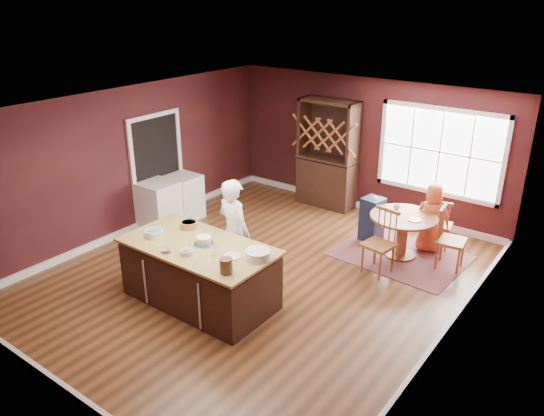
# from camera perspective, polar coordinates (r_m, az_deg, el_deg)

# --- Properties ---
(room_shell) EXTENTS (7.00, 7.00, 7.00)m
(room_shell) POSITION_cam_1_polar(r_m,az_deg,el_deg) (8.03, -1.34, 1.21)
(room_shell) COLOR brown
(room_shell) RESTS_ON ground
(window) EXTENTS (2.36, 0.10, 1.66)m
(window) POSITION_cam_1_polar(r_m,az_deg,el_deg) (10.25, 17.63, 5.78)
(window) COLOR white
(window) RESTS_ON room_shell
(doorway) EXTENTS (0.08, 1.26, 2.13)m
(doorway) POSITION_cam_1_polar(r_m,az_deg,el_deg) (10.50, -12.20, 4.01)
(doorway) COLOR white
(doorway) RESTS_ON room_shell
(kitchen_island) EXTENTS (2.25, 1.18, 0.92)m
(kitchen_island) POSITION_cam_1_polar(r_m,az_deg,el_deg) (7.81, -7.77, -7.10)
(kitchen_island) COLOR black
(kitchen_island) RESTS_ON ground
(dining_table) EXTENTS (1.12, 1.12, 0.75)m
(dining_table) POSITION_cam_1_polar(r_m,az_deg,el_deg) (9.23, 13.89, -2.04)
(dining_table) COLOR brown
(dining_table) RESTS_ON ground
(baker) EXTENTS (0.68, 0.50, 1.70)m
(baker) POSITION_cam_1_polar(r_m,az_deg,el_deg) (8.08, -4.11, -2.59)
(baker) COLOR white
(baker) RESTS_ON ground
(layer_cake) EXTENTS (0.30, 0.30, 0.12)m
(layer_cake) POSITION_cam_1_polar(r_m,az_deg,el_deg) (7.55, -7.34, -3.50)
(layer_cake) COLOR white
(layer_cake) RESTS_ON kitchen_island
(bowl_blue) EXTENTS (0.26, 0.26, 0.10)m
(bowl_blue) POSITION_cam_1_polar(r_m,az_deg,el_deg) (7.92, -12.54, -2.67)
(bowl_blue) COLOR white
(bowl_blue) RESTS_ON kitchen_island
(bowl_yellow) EXTENTS (0.26, 0.26, 0.10)m
(bowl_yellow) POSITION_cam_1_polar(r_m,az_deg,el_deg) (8.11, -8.92, -1.79)
(bowl_yellow) COLOR olive
(bowl_yellow) RESTS_ON kitchen_island
(bowl_pink) EXTENTS (0.14, 0.14, 0.05)m
(bowl_pink) POSITION_cam_1_polar(r_m,az_deg,el_deg) (7.44, -11.34, -4.52)
(bowl_pink) COLOR silver
(bowl_pink) RESTS_ON kitchen_island
(bowl_olive) EXTENTS (0.18, 0.18, 0.07)m
(bowl_olive) POSITION_cam_1_polar(r_m,az_deg,el_deg) (7.33, -9.16, -4.70)
(bowl_olive) COLOR beige
(bowl_olive) RESTS_ON kitchen_island
(drinking_glass) EXTENTS (0.08, 0.08, 0.16)m
(drinking_glass) POSITION_cam_1_polar(r_m,az_deg,el_deg) (7.23, -6.25, -4.51)
(drinking_glass) COLOR white
(drinking_glass) RESTS_ON kitchen_island
(dinner_plate) EXTENTS (0.24, 0.24, 0.02)m
(dinner_plate) POSITION_cam_1_polar(r_m,az_deg,el_deg) (7.20, -4.32, -5.19)
(dinner_plate) COLOR beige
(dinner_plate) RESTS_ON kitchen_island
(white_tub) EXTENTS (0.35, 0.35, 0.12)m
(white_tub) POSITION_cam_1_polar(r_m,az_deg,el_deg) (7.12, -1.53, -5.01)
(white_tub) COLOR white
(white_tub) RESTS_ON kitchen_island
(stoneware_crock) EXTENTS (0.17, 0.17, 0.20)m
(stoneware_crock) POSITION_cam_1_polar(r_m,az_deg,el_deg) (6.78, -4.96, -6.22)
(stoneware_crock) COLOR #4A3927
(stoneware_crock) RESTS_ON kitchen_island
(toy_figurine) EXTENTS (0.05, 0.05, 0.08)m
(toy_figurine) POSITION_cam_1_polar(r_m,az_deg,el_deg) (7.00, -5.16, -5.76)
(toy_figurine) COLOR yellow
(toy_figurine) RESTS_ON kitchen_island
(rug) EXTENTS (2.20, 1.75, 0.01)m
(rug) POSITION_cam_1_polar(r_m,az_deg,el_deg) (9.46, 13.59, -4.96)
(rug) COLOR brown
(rug) RESTS_ON ground
(chair_east) EXTENTS (0.48, 0.50, 1.07)m
(chair_east) POSITION_cam_1_polar(r_m,az_deg,el_deg) (9.06, 18.79, -3.11)
(chair_east) COLOR brown
(chair_east) RESTS_ON ground
(chair_south) EXTENTS (0.51, 0.50, 1.08)m
(chair_south) POSITION_cam_1_polar(r_m,az_deg,el_deg) (8.62, 11.42, -3.61)
(chair_south) COLOR #945F34
(chair_south) RESTS_ON ground
(chair_north) EXTENTS (0.46, 0.45, 0.94)m
(chair_north) POSITION_cam_1_polar(r_m,az_deg,el_deg) (9.75, 17.66, -1.51)
(chair_north) COLOR brown
(chair_north) RESTS_ON ground
(seated_woman) EXTENTS (0.68, 0.53, 1.24)m
(seated_woman) POSITION_cam_1_polar(r_m,az_deg,el_deg) (9.52, 16.83, -1.03)
(seated_woman) COLOR #C3522F
(seated_woman) RESTS_ON ground
(high_chair) EXTENTS (0.39, 0.39, 0.85)m
(high_chair) POSITION_cam_1_polar(r_m,az_deg,el_deg) (9.75, 10.70, -1.10)
(high_chair) COLOR #151F35
(high_chair) RESTS_ON ground
(toddler) EXTENTS (0.18, 0.14, 0.26)m
(toddler) POSITION_cam_1_polar(r_m,az_deg,el_deg) (9.70, 10.83, 1.21)
(toddler) COLOR #8CA5BF
(toddler) RESTS_ON high_chair
(table_plate) EXTENTS (0.22, 0.22, 0.02)m
(table_plate) POSITION_cam_1_polar(r_m,az_deg,el_deg) (9.01, 15.09, -1.24)
(table_plate) COLOR beige
(table_plate) RESTS_ON dining_table
(table_cup) EXTENTS (0.13, 0.13, 0.09)m
(table_cup) POSITION_cam_1_polar(r_m,az_deg,el_deg) (9.36, 13.28, 0.10)
(table_cup) COLOR silver
(table_cup) RESTS_ON dining_table
(hutch) EXTENTS (1.22, 0.51, 2.23)m
(hutch) POSITION_cam_1_polar(r_m,az_deg,el_deg) (11.02, 6.00, 5.80)
(hutch) COLOR black
(hutch) RESTS_ON ground
(washer) EXTENTS (0.64, 0.62, 0.93)m
(washer) POSITION_cam_1_polar(r_m,az_deg,el_deg) (10.26, -12.03, 0.23)
(washer) COLOR silver
(washer) RESTS_ON ground
(dryer) EXTENTS (0.61, 0.59, 0.89)m
(dryer) POSITION_cam_1_polar(r_m,az_deg,el_deg) (10.66, -9.49, 1.19)
(dryer) COLOR silver
(dryer) RESTS_ON ground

